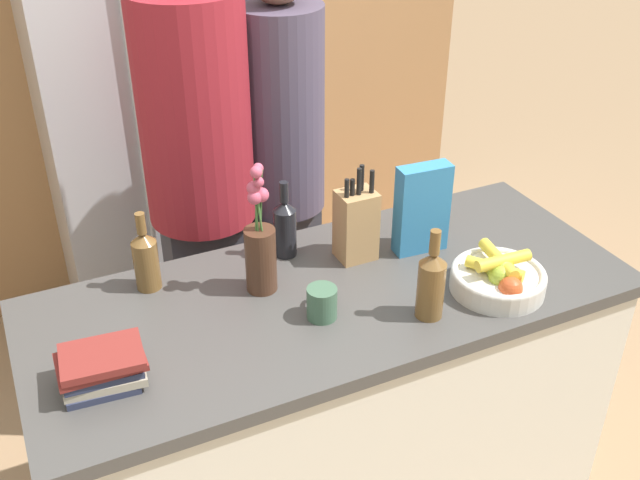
% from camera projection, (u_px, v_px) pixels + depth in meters
% --- Properties ---
extents(kitchen_island, '(1.70, 0.70, 0.89)m').
position_uv_depth(kitchen_island, '(332.00, 408.00, 2.32)').
color(kitchen_island, silver).
rests_on(kitchen_island, ground_plane).
extents(back_wall_wood, '(2.90, 0.12, 2.60)m').
position_uv_depth(back_wall_wood, '(161.00, 7.00, 3.16)').
color(back_wall_wood, '#AD7A4C').
rests_on(back_wall_wood, ground_plane).
extents(refrigerator, '(0.71, 0.63, 1.96)m').
position_uv_depth(refrigerator, '(136.00, 116.00, 2.96)').
color(refrigerator, '#B7B7BC').
rests_on(refrigerator, ground_plane).
extents(fruit_bowl, '(0.26, 0.26, 0.12)m').
position_uv_depth(fruit_bowl, '(499.00, 277.00, 2.07)').
color(fruit_bowl, silver).
rests_on(fruit_bowl, kitchen_island).
extents(knife_block, '(0.11, 0.09, 0.30)m').
position_uv_depth(knife_block, '(356.00, 224.00, 2.18)').
color(knife_block, tan).
rests_on(knife_block, kitchen_island).
extents(flower_vase, '(0.09, 0.09, 0.38)m').
position_uv_depth(flower_vase, '(260.00, 249.00, 2.03)').
color(flower_vase, '#4C2D1E').
rests_on(flower_vase, kitchen_island).
extents(cereal_box, '(0.16, 0.07, 0.28)m').
position_uv_depth(cereal_box, '(422.00, 209.00, 2.21)').
color(cereal_box, teal).
rests_on(cereal_box, kitchen_island).
extents(coffee_mug, '(0.08, 0.11, 0.09)m').
position_uv_depth(coffee_mug, '(322.00, 302.00, 1.97)').
color(coffee_mug, '#42664C').
rests_on(coffee_mug, kitchen_island).
extents(book_stack, '(0.21, 0.17, 0.09)m').
position_uv_depth(book_stack, '(102.00, 368.00, 1.74)').
color(book_stack, '#2D334C').
rests_on(book_stack, kitchen_island).
extents(bottle_oil, '(0.07, 0.07, 0.24)m').
position_uv_depth(bottle_oil, '(146.00, 259.00, 2.06)').
color(bottle_oil, brown).
rests_on(bottle_oil, kitchen_island).
extents(bottle_vinegar, '(0.07, 0.07, 0.24)m').
position_uv_depth(bottle_vinegar, '(285.00, 227.00, 2.20)').
color(bottle_vinegar, black).
rests_on(bottle_vinegar, kitchen_island).
extents(bottle_wine, '(0.07, 0.07, 0.26)m').
position_uv_depth(bottle_wine, '(431.00, 283.00, 1.94)').
color(bottle_wine, brown).
rests_on(bottle_wine, kitchen_island).
extents(person_at_sink, '(0.35, 0.35, 1.82)m').
position_uv_depth(person_at_sink, '(200.00, 174.00, 2.41)').
color(person_at_sink, '#383842').
rests_on(person_at_sink, ground_plane).
extents(person_in_blue, '(0.29, 0.29, 1.73)m').
position_uv_depth(person_in_blue, '(283.00, 163.00, 2.57)').
color(person_in_blue, '#383842').
rests_on(person_in_blue, ground_plane).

